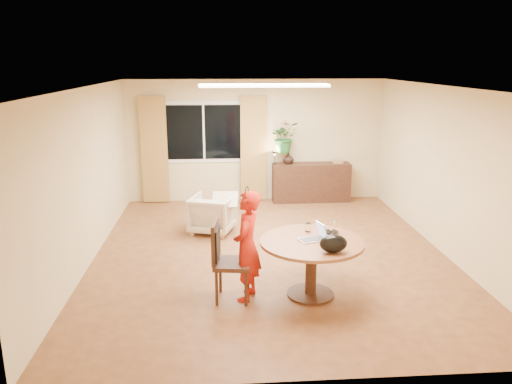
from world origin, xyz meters
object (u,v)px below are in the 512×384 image
sideboard (311,182)px  dining_table (312,252)px  child (247,246)px  dining_chair (233,261)px  armchair (212,214)px

sideboard → dining_table: bearing=-100.3°
dining_table → sideboard: bearing=79.7°
dining_table → child: size_ratio=0.93×
dining_chair → child: size_ratio=0.73×
dining_table → armchair: dining_table is taller
armchair → sideboard: bearing=-120.4°
child → dining_chair: bearing=-67.6°
sideboard → armchair: bearing=-138.4°
dining_table → child: child is taller
armchair → dining_table: bearing=134.6°
child → armchair: size_ratio=1.94×
sideboard → child: bearing=-110.1°
dining_chair → sideboard: dining_chair is taller
child → sideboard: 4.78m
armchair → child: bearing=118.2°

